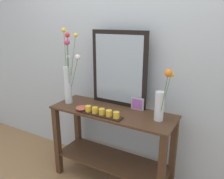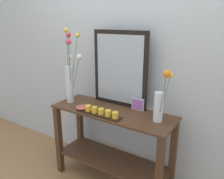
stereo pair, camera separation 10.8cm
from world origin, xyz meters
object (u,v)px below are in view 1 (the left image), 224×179
Objects in this scene: vase_right at (161,101)px; picture_frame_small at (137,104)px; candle_tray at (102,113)px; mirror_leaning at (119,69)px; console_table at (112,139)px; tall_vase_left at (69,76)px; decorative_bowl at (82,108)px.

vase_right reaches higher than picture_frame_small.
mirror_leaning is at bearing 90.38° from candle_tray.
mirror_leaning reaches higher than picture_frame_small.
candle_tray is at bearing -162.21° from vase_right.
vase_right is at bearing -18.92° from mirror_leaning.
vase_right reaches higher than console_table.
tall_vase_left is 1.92× the size of candle_tray.
candle_tray is 0.23m from decorative_bowl.
vase_right is at bearing 11.30° from decorative_bowl.
picture_frame_small is at bearing 14.09° from tall_vase_left.
mirror_leaning reaches higher than candle_tray.
tall_vase_left is 6.35× the size of decorative_bowl.
picture_frame_small is at bearing 52.64° from candle_tray.
mirror_leaning is 0.38m from picture_frame_small.
console_table is 10.18× the size of decorative_bowl.
vase_right reaches higher than candle_tray.
picture_frame_small reaches higher than decorative_bowl.
decorative_bowl reaches higher than console_table.
vase_right is at bearing 2.38° from tall_vase_left.
tall_vase_left is 0.74m from picture_frame_small.
mirror_leaning is 0.47m from candle_tray.
vase_right is (0.46, 0.01, 0.48)m from console_table.
tall_vase_left is at bearing 165.85° from candle_tray.
decorative_bowl is at bearing -152.87° from console_table.
console_table is 0.43m from decorative_bowl.
tall_vase_left is at bearing 155.79° from decorative_bowl.
mirror_leaning reaches higher than decorative_bowl.
console_table is 1.63× the size of mirror_leaning.
console_table is 0.43m from picture_frame_small.
vase_right reaches higher than decorative_bowl.
mirror_leaning reaches higher than vase_right.
tall_vase_left is 1.58× the size of vase_right.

